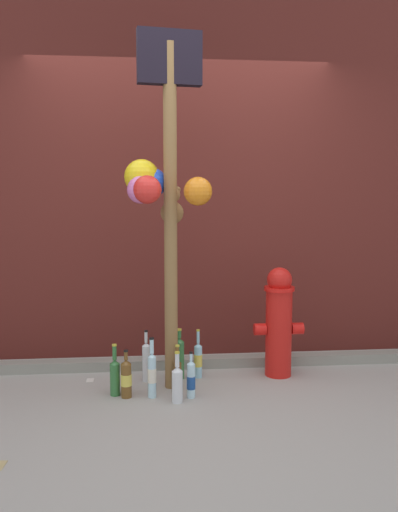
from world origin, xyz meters
TOP-DOWN VIEW (x-y plane):
  - ground_plane at (0.00, 0.00)m, footprint 14.00×14.00m
  - building_wall at (0.00, 1.33)m, footprint 10.00×0.20m
  - curb_strip at (0.00, 0.88)m, footprint 8.00×0.12m
  - memorial_post at (-0.17, 0.47)m, footprint 0.60×0.45m
  - fire_hydrant at (0.72, 0.64)m, footprint 0.38×0.23m
  - bottle_0 at (-0.30, 0.60)m, footprint 0.06×0.06m
  - bottle_1 at (-0.43, 0.30)m, footprint 0.07×0.07m
  - bottle_2 at (0.01, 0.25)m, footprint 0.06×0.06m
  - bottle_3 at (-0.07, 0.38)m, footprint 0.06×0.06m
  - bottle_4 at (-0.25, 0.28)m, footprint 0.06×0.06m
  - bottle_5 at (0.10, 0.65)m, footprint 0.06×0.06m
  - bottle_6 at (-0.09, 0.18)m, footprint 0.07×0.07m
  - bottle_7 at (-0.51, 0.34)m, footprint 0.07×0.07m
  - bottle_8 at (-0.05, 0.63)m, footprint 0.08×0.08m
  - litter_0 at (-0.72, 0.65)m, footprint 0.06×0.08m

SIDE VIEW (x-z plane):
  - ground_plane at x=0.00m, z-range 0.00..0.00m
  - litter_0 at x=-0.72m, z-range 0.00..0.01m
  - curb_strip at x=0.00m, z-range 0.00..0.08m
  - bottle_2 at x=0.01m, z-range -0.03..0.29m
  - bottle_3 at x=-0.07m, z-range -0.04..0.30m
  - bottle_6 at x=-0.09m, z-range -0.04..0.31m
  - bottle_1 at x=-0.43m, z-range -0.03..0.30m
  - bottle_7 at x=-0.51m, z-range -0.04..0.32m
  - bottle_5 at x=0.10m, z-range -0.05..0.33m
  - bottle_0 at x=-0.30m, z-range -0.04..0.35m
  - bottle_8 at x=-0.05m, z-range -0.03..0.36m
  - bottle_4 at x=-0.25m, z-range -0.04..0.38m
  - fire_hydrant at x=0.72m, z-range 0.01..0.85m
  - memorial_post at x=-0.17m, z-range 0.27..2.75m
  - building_wall at x=0.00m, z-range 0.00..3.53m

